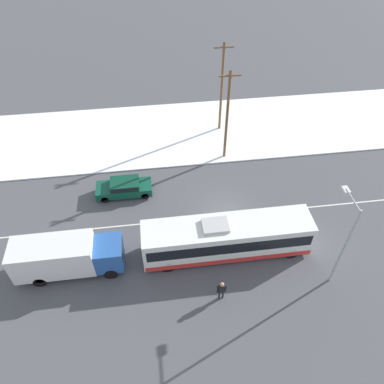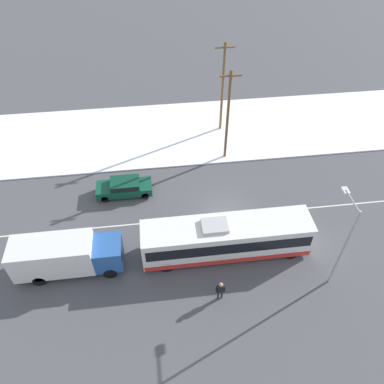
{
  "view_description": "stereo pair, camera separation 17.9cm",
  "coord_description": "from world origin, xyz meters",
  "px_view_note": "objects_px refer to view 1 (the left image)",
  "views": [
    {
      "loc": [
        -5.39,
        -19.73,
        22.4
      ],
      "look_at": [
        -2.57,
        1.63,
        1.4
      ],
      "focal_mm": 35.0,
      "sensor_mm": 36.0,
      "label": 1
    },
    {
      "loc": [
        -5.21,
        -19.75,
        22.4
      ],
      "look_at": [
        -2.57,
        1.63,
        1.4
      ],
      "focal_mm": 35.0,
      "sensor_mm": 36.0,
      "label": 2
    }
  ],
  "objects_px": {
    "box_truck": "(66,256)",
    "utility_pole_roadside": "(227,115)",
    "pedestrian_at_stop": "(222,289)",
    "city_bus": "(227,238)",
    "sedan_car": "(124,187)",
    "streetlamp": "(345,234)",
    "utility_pole_snowlot": "(222,87)"
  },
  "relations": [
    {
      "from": "box_truck",
      "to": "utility_pole_roadside",
      "type": "xyz_separation_m",
      "value": [
        13.18,
        11.05,
        2.95
      ]
    },
    {
      "from": "pedestrian_at_stop",
      "to": "city_bus",
      "type": "bearing_deg",
      "value": 74.05
    },
    {
      "from": "sedan_car",
      "to": "streetlamp",
      "type": "xyz_separation_m",
      "value": [
        13.93,
        -10.01,
        3.68
      ]
    },
    {
      "from": "streetlamp",
      "to": "utility_pole_snowlot",
      "type": "xyz_separation_m",
      "value": [
        -4.23,
        18.42,
        0.28
      ]
    },
    {
      "from": "utility_pole_roadside",
      "to": "utility_pole_snowlot",
      "type": "relative_size",
      "value": 0.96
    },
    {
      "from": "utility_pole_roadside",
      "to": "box_truck",
      "type": "bearing_deg",
      "value": -140.01
    },
    {
      "from": "sedan_car",
      "to": "streetlamp",
      "type": "distance_m",
      "value": 17.55
    },
    {
      "from": "streetlamp",
      "to": "pedestrian_at_stop",
      "type": "bearing_deg",
      "value": -174.19
    },
    {
      "from": "city_bus",
      "to": "streetlamp",
      "type": "distance_m",
      "value": 7.81
    },
    {
      "from": "city_bus",
      "to": "box_truck",
      "type": "relative_size",
      "value": 1.63
    },
    {
      "from": "box_truck",
      "to": "streetlamp",
      "type": "relative_size",
      "value": 1.04
    },
    {
      "from": "city_bus",
      "to": "streetlamp",
      "type": "bearing_deg",
      "value": -24.07
    },
    {
      "from": "pedestrian_at_stop",
      "to": "utility_pole_roadside",
      "type": "bearing_deg",
      "value": 78.11
    },
    {
      "from": "box_truck",
      "to": "sedan_car",
      "type": "xyz_separation_m",
      "value": [
        3.86,
        7.23,
        -0.85
      ]
    },
    {
      "from": "box_truck",
      "to": "utility_pole_snowlot",
      "type": "bearing_deg",
      "value": 49.08
    },
    {
      "from": "pedestrian_at_stop",
      "to": "utility_pole_roadside",
      "type": "xyz_separation_m",
      "value": [
        3.08,
        14.62,
        3.5
      ]
    },
    {
      "from": "utility_pole_roadside",
      "to": "streetlamp",
      "type": "bearing_deg",
      "value": -71.58
    },
    {
      "from": "streetlamp",
      "to": "utility_pole_roadside",
      "type": "height_order",
      "value": "utility_pole_roadside"
    },
    {
      "from": "box_truck",
      "to": "pedestrian_at_stop",
      "type": "bearing_deg",
      "value": -19.43
    },
    {
      "from": "pedestrian_at_stop",
      "to": "utility_pole_snowlot",
      "type": "relative_size",
      "value": 0.19
    },
    {
      "from": "city_bus",
      "to": "pedestrian_at_stop",
      "type": "distance_m",
      "value": 3.91
    },
    {
      "from": "utility_pole_snowlot",
      "to": "city_bus",
      "type": "bearing_deg",
      "value": -98.79
    },
    {
      "from": "sedan_car",
      "to": "pedestrian_at_stop",
      "type": "bearing_deg",
      "value": 120.05
    },
    {
      "from": "box_truck",
      "to": "utility_pole_snowlot",
      "type": "xyz_separation_m",
      "value": [
        13.56,
        15.64,
        3.12
      ]
    },
    {
      "from": "sedan_car",
      "to": "utility_pole_roadside",
      "type": "bearing_deg",
      "value": -157.71
    },
    {
      "from": "pedestrian_at_stop",
      "to": "utility_pole_roadside",
      "type": "distance_m",
      "value": 15.34
    },
    {
      "from": "pedestrian_at_stop",
      "to": "utility_pole_snowlot",
      "type": "xyz_separation_m",
      "value": [
        3.46,
        19.2,
        3.67
      ]
    },
    {
      "from": "city_bus",
      "to": "sedan_car",
      "type": "xyz_separation_m",
      "value": [
        -7.31,
        7.06,
        -0.76
      ]
    },
    {
      "from": "city_bus",
      "to": "streetlamp",
      "type": "xyz_separation_m",
      "value": [
        6.62,
        -2.96,
        2.93
      ]
    },
    {
      "from": "city_bus",
      "to": "box_truck",
      "type": "height_order",
      "value": "city_bus"
    },
    {
      "from": "city_bus",
      "to": "utility_pole_snowlot",
      "type": "bearing_deg",
      "value": 81.21
    },
    {
      "from": "streetlamp",
      "to": "utility_pole_snowlot",
      "type": "relative_size",
      "value": 0.78
    }
  ]
}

